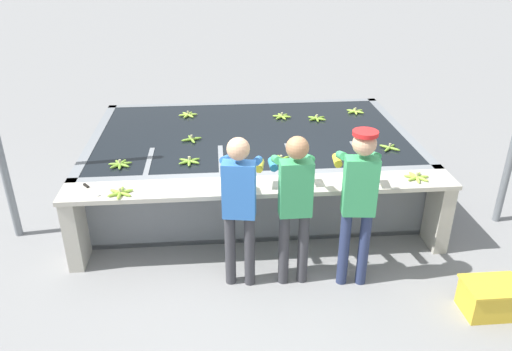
{
  "coord_description": "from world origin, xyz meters",
  "views": [
    {
      "loc": [
        -0.48,
        -4.55,
        3.32
      ],
      "look_at": [
        0.0,
        1.0,
        0.62
      ],
      "focal_mm": 35.0,
      "sensor_mm": 36.0,
      "label": 1
    }
  ],
  "objects": [
    {
      "name": "ground_plane",
      "position": [
        0.0,
        0.0,
        0.0
      ],
      "size": [
        80.0,
        80.0,
        0.0
      ],
      "primitive_type": "plane",
      "color": "gray",
      "rests_on": "ground"
    },
    {
      "name": "wash_tank",
      "position": [
        0.0,
        1.8,
        0.44
      ],
      "size": [
        4.28,
        2.73,
        0.88
      ],
      "color": "gray",
      "rests_on": "ground"
    },
    {
      "name": "work_ledge",
      "position": [
        0.0,
        0.23,
        0.62
      ],
      "size": [
        4.28,
        0.45,
        0.88
      ],
      "color": "#B7B2A3",
      "rests_on": "ground"
    },
    {
      "name": "worker_0",
      "position": [
        -0.27,
        -0.26,
        0.98
      ],
      "size": [
        0.48,
        0.74,
        1.64
      ],
      "color": "#38383D",
      "rests_on": "ground"
    },
    {
      "name": "worker_1",
      "position": [
        0.27,
        -0.28,
        0.98
      ],
      "size": [
        0.41,
        0.71,
        1.64
      ],
      "color": "#38383D",
      "rests_on": "ground"
    },
    {
      "name": "worker_2",
      "position": [
        0.89,
        -0.36,
        1.04
      ],
      "size": [
        0.45,
        0.74,
        1.7
      ],
      "color": "navy",
      "rests_on": "ground"
    },
    {
      "name": "banana_bunch_floating_0",
      "position": [
        -0.88,
        2.57,
        0.9
      ],
      "size": [
        0.28,
        0.27,
        0.08
      ],
      "color": "#9EC642",
      "rests_on": "wash_tank"
    },
    {
      "name": "banana_bunch_floating_1",
      "position": [
        -1.61,
        0.86,
        0.9
      ],
      "size": [
        0.28,
        0.28,
        0.08
      ],
      "color": "#75A333",
      "rests_on": "wash_tank"
    },
    {
      "name": "banana_bunch_floating_2",
      "position": [
        -0.8,
        0.88,
        0.9
      ],
      "size": [
        0.26,
        0.28,
        0.08
      ],
      "color": "#75A333",
      "rests_on": "wash_tank"
    },
    {
      "name": "banana_bunch_floating_3",
      "position": [
        -0.8,
        1.58,
        0.9
      ],
      "size": [
        0.28,
        0.28,
        0.08
      ],
      "color": "#75A333",
      "rests_on": "wash_tank"
    },
    {
      "name": "banana_bunch_floating_4",
      "position": [
        0.5,
        2.38,
        0.9
      ],
      "size": [
        0.28,
        0.28,
        0.08
      ],
      "color": "#8CB738",
      "rests_on": "wash_tank"
    },
    {
      "name": "banana_bunch_floating_5",
      "position": [
        0.29,
        0.83,
        0.9
      ],
      "size": [
        0.27,
        0.28,
        0.08
      ],
      "color": "#7FAD33",
      "rests_on": "wash_tank"
    },
    {
      "name": "banana_bunch_floating_6",
      "position": [
        1.0,
        2.25,
        0.9
      ],
      "size": [
        0.27,
        0.28,
        0.08
      ],
      "color": "#7FAD33",
      "rests_on": "wash_tank"
    },
    {
      "name": "banana_bunch_floating_7",
      "position": [
        1.64,
        2.51,
        0.9
      ],
      "size": [
        0.27,
        0.28,
        0.08
      ],
      "color": "#9EC642",
      "rests_on": "wash_tank"
    },
    {
      "name": "banana_bunch_floating_8",
      "position": [
        1.7,
        1.08,
        0.9
      ],
      "size": [
        0.23,
        0.23,
        0.08
      ],
      "color": "#75A333",
      "rests_on": "wash_tank"
    },
    {
      "name": "banana_bunch_ledge_0",
      "position": [
        1.72,
        0.22,
        0.9
      ],
      "size": [
        0.28,
        0.28,
        0.08
      ],
      "color": "#9EC642",
      "rests_on": "work_ledge"
    },
    {
      "name": "banana_bunch_ledge_1",
      "position": [
        -1.49,
        0.13,
        0.9
      ],
      "size": [
        0.27,
        0.28,
        0.08
      ],
      "color": "#8CB738",
      "rests_on": "work_ledge"
    },
    {
      "name": "knife_0",
      "position": [
        -1.84,
        0.29,
        0.89
      ],
      "size": [
        0.24,
        0.3,
        0.02
      ],
      "color": "silver",
      "rests_on": "work_ledge"
    },
    {
      "name": "crate",
      "position": [
        2.1,
        -0.95,
        0.16
      ],
      "size": [
        0.55,
        0.39,
        0.32
      ],
      "color": "gold",
      "rests_on": "ground"
    }
  ]
}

